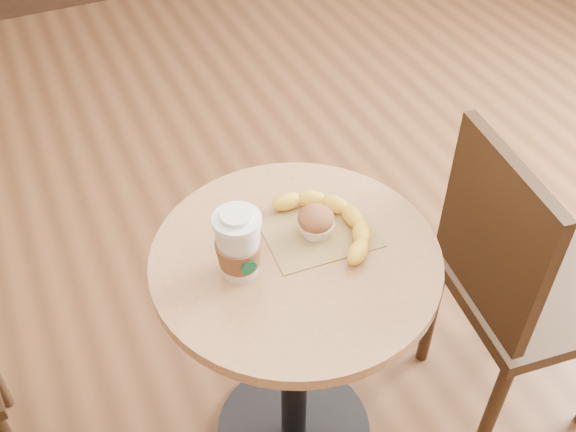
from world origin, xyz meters
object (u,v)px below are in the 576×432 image
(cafe_table, at_px, (295,325))
(coffee_cup, at_px, (239,247))
(muffin, at_px, (316,222))
(banana, at_px, (330,223))
(chair_right, at_px, (518,283))

(cafe_table, xyz_separation_m, coffee_cup, (-0.13, 0.01, 0.32))
(muffin, distance_m, banana, 0.04)
(muffin, bearing_deg, banana, -0.16)
(cafe_table, bearing_deg, chair_right, -11.68)
(chair_right, relative_size, coffee_cup, 5.64)
(cafe_table, distance_m, chair_right, 0.58)
(cafe_table, bearing_deg, coffee_cup, 177.71)
(coffee_cup, xyz_separation_m, banana, (0.23, 0.03, -0.05))
(chair_right, xyz_separation_m, coffee_cup, (-0.69, 0.12, 0.31))
(muffin, bearing_deg, coffee_cup, -170.55)
(coffee_cup, bearing_deg, banana, 5.44)
(muffin, bearing_deg, cafe_table, -150.47)
(chair_right, xyz_separation_m, muffin, (-0.50, 0.15, 0.28))
(banana, bearing_deg, cafe_table, -173.69)
(muffin, bearing_deg, chair_right, -17.03)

